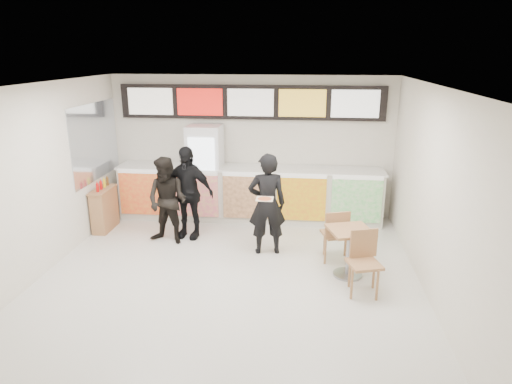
# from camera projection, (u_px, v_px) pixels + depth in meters

# --- Properties ---
(floor) EXTENTS (7.00, 7.00, 0.00)m
(floor) POSITION_uv_depth(u_px,v_px,m) (224.00, 290.00, 6.90)
(floor) COLOR beige
(floor) RESTS_ON ground
(ceiling) EXTENTS (7.00, 7.00, 0.00)m
(ceiling) POSITION_uv_depth(u_px,v_px,m) (220.00, 87.00, 6.01)
(ceiling) COLOR white
(ceiling) RESTS_ON wall_back
(wall_back) EXTENTS (6.00, 0.00, 6.00)m
(wall_back) POSITION_uv_depth(u_px,v_px,m) (251.00, 147.00, 9.78)
(wall_back) COLOR silver
(wall_back) RESTS_ON floor
(wall_left) EXTENTS (0.00, 7.00, 7.00)m
(wall_left) POSITION_uv_depth(u_px,v_px,m) (23.00, 189.00, 6.76)
(wall_left) COLOR silver
(wall_left) RESTS_ON floor
(wall_right) EXTENTS (0.00, 7.00, 7.00)m
(wall_right) POSITION_uv_depth(u_px,v_px,m) (442.00, 203.00, 6.14)
(wall_right) COLOR silver
(wall_right) RESTS_ON floor
(service_counter) EXTENTS (5.56, 0.77, 1.14)m
(service_counter) POSITION_uv_depth(u_px,v_px,m) (249.00, 193.00, 9.66)
(service_counter) COLOR silver
(service_counter) RESTS_ON floor
(menu_board) EXTENTS (5.50, 0.14, 0.70)m
(menu_board) POSITION_uv_depth(u_px,v_px,m) (251.00, 102.00, 9.41)
(menu_board) COLOR black
(menu_board) RESTS_ON wall_back
(drinks_fridge) EXTENTS (0.70, 0.67, 2.00)m
(drinks_fridge) POSITION_uv_depth(u_px,v_px,m) (206.00, 173.00, 9.65)
(drinks_fridge) COLOR white
(drinks_fridge) RESTS_ON floor
(mirror_panel) EXTENTS (0.01, 2.00, 1.50)m
(mirror_panel) POSITION_uv_depth(u_px,v_px,m) (95.00, 141.00, 9.02)
(mirror_panel) COLOR #B2B7BF
(mirror_panel) RESTS_ON wall_left
(customer_main) EXTENTS (0.73, 0.55, 1.81)m
(customer_main) POSITION_uv_depth(u_px,v_px,m) (267.00, 204.00, 7.94)
(customer_main) COLOR black
(customer_main) RESTS_ON floor
(customer_left) EXTENTS (0.92, 0.79, 1.64)m
(customer_left) POSITION_uv_depth(u_px,v_px,m) (167.00, 201.00, 8.40)
(customer_left) COLOR black
(customer_left) RESTS_ON floor
(customer_mid) EXTENTS (1.10, 0.60, 1.79)m
(customer_mid) POSITION_uv_depth(u_px,v_px,m) (187.00, 192.00, 8.65)
(customer_mid) COLOR black
(customer_mid) RESTS_ON floor
(pizza_slice) EXTENTS (0.36, 0.36, 0.02)m
(pizza_slice) POSITION_uv_depth(u_px,v_px,m) (265.00, 198.00, 7.44)
(pizza_slice) COLOR beige
(pizza_slice) RESTS_ON customer_main
(cafe_table) EXTENTS (0.90, 1.67, 0.95)m
(cafe_table) POSITION_uv_depth(u_px,v_px,m) (349.00, 244.00, 7.19)
(cafe_table) COLOR #A8794D
(cafe_table) RESTS_ON floor
(condiment_ledge) EXTENTS (0.31, 0.76, 1.02)m
(condiment_ledge) POSITION_uv_depth(u_px,v_px,m) (104.00, 209.00, 9.14)
(condiment_ledge) COLOR #A8794D
(condiment_ledge) RESTS_ON floor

